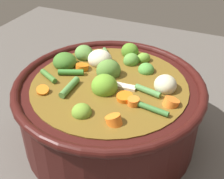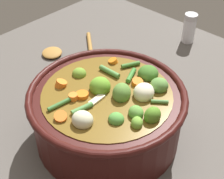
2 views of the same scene
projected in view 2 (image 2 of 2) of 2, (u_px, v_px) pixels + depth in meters
The scene contains 4 objects.
ground_plane at pixel (107, 134), 0.74m from camera, with size 1.10×1.10×0.00m, color #514C47.
cooking_pot at pixel (107, 113), 0.70m from camera, with size 0.32×0.32×0.15m.
wooden_spoon at pixel (67, 52), 0.98m from camera, with size 0.20×0.20×0.01m.
salt_shaker at pixel (189, 28), 1.01m from camera, with size 0.04×0.04×0.09m.
Camera 2 is at (-0.35, 0.36, 0.55)m, focal length 53.38 mm.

